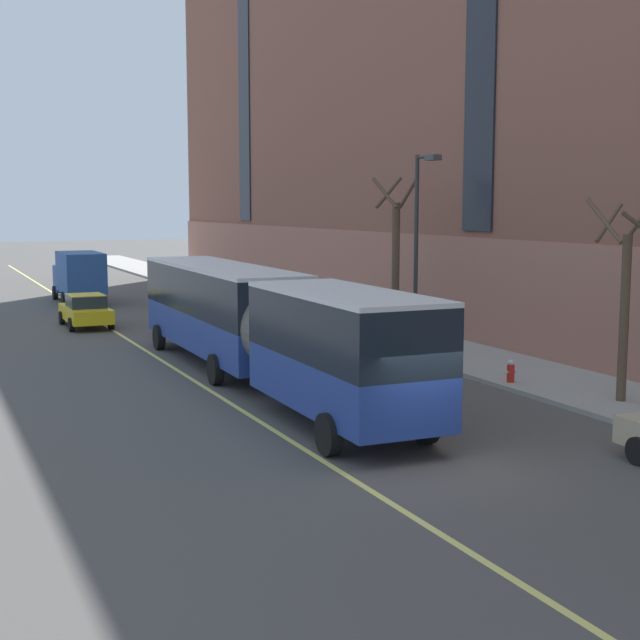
{
  "coord_description": "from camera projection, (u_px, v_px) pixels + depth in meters",
  "views": [
    {
      "loc": [
        -10.14,
        -16.38,
        5.72
      ],
      "look_at": [
        2.39,
        11.12,
        1.8
      ],
      "focal_mm": 50.0,
      "sensor_mm": 36.0,
      "label": 1
    }
  ],
  "objects": [
    {
      "name": "ground_plane",
      "position": [
        430.0,
        465.0,
        19.68
      ],
      "size": [
        260.0,
        260.0,
        0.0
      ],
      "primitive_type": "plane",
      "color": "#4C4947"
    },
    {
      "name": "sidewalk",
      "position": [
        625.0,
        400.0,
        25.85
      ],
      "size": [
        4.28,
        160.0,
        0.15
      ],
      "primitive_type": "cube",
      "color": "#9E9B93",
      "rests_on": "ground"
    },
    {
      "name": "city_bus",
      "position": [
        258.0,
        320.0,
        28.26
      ],
      "size": [
        3.12,
        19.94,
        3.59
      ],
      "color": "navy",
      "rests_on": "ground"
    },
    {
      "name": "parked_car_darkgray_1",
      "position": [
        345.0,
        331.0,
        34.9
      ],
      "size": [
        2.06,
        4.75,
        1.56
      ],
      "color": "#4C4C51",
      "rests_on": "ground"
    },
    {
      "name": "parked_car_silver_4",
      "position": [
        271.0,
        310.0,
        41.89
      ],
      "size": [
        2.13,
        4.33,
        1.56
      ],
      "color": "#B7B7BC",
      "rests_on": "ground"
    },
    {
      "name": "parked_car_silver_5",
      "position": [
        209.0,
        291.0,
        51.16
      ],
      "size": [
        2.09,
        4.55,
        1.56
      ],
      "color": "#B7B7BC",
      "rests_on": "ground"
    },
    {
      "name": "box_truck",
      "position": [
        79.0,
        274.0,
        51.8
      ],
      "size": [
        2.41,
        6.65,
        3.01
      ],
      "color": "#285199",
      "rests_on": "ground"
    },
    {
      "name": "taxi_cab",
      "position": [
        86.0,
        310.0,
        41.83
      ],
      "size": [
        2.03,
        4.41,
        1.56
      ],
      "color": "yellow",
      "rests_on": "ground"
    },
    {
      "name": "street_tree_mid_block",
      "position": [
        624.0,
        297.0,
        25.1
      ],
      "size": [
        1.66,
        1.73,
        5.98
      ],
      "color": "brown",
      "rests_on": "sidewalk"
    },
    {
      "name": "street_tree_far_uptown",
      "position": [
        395.0,
        259.0,
        36.98
      ],
      "size": [
        1.59,
        1.61,
        6.74
      ],
      "color": "brown",
      "rests_on": "sidewalk"
    },
    {
      "name": "street_lamp",
      "position": [
        419.0,
        234.0,
        32.91
      ],
      "size": [
        0.36,
        1.48,
        7.39
      ],
      "color": "#2D2D30",
      "rests_on": "sidewalk"
    },
    {
      "name": "fire_hydrant",
      "position": [
        511.0,
        371.0,
        28.08
      ],
      "size": [
        0.42,
        0.24,
        0.72
      ],
      "color": "red",
      "rests_on": "sidewalk"
    },
    {
      "name": "lane_centerline",
      "position": [
        293.0,
        442.0,
        21.56
      ],
      "size": [
        0.16,
        140.0,
        0.01
      ],
      "primitive_type": "cube",
      "color": "#E0D66B",
      "rests_on": "ground"
    }
  ]
}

